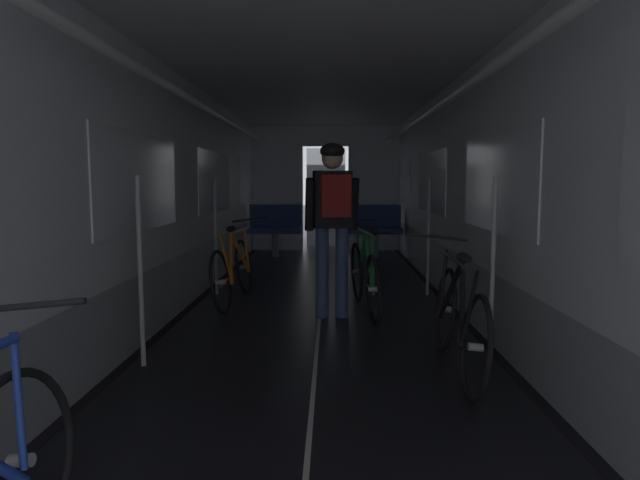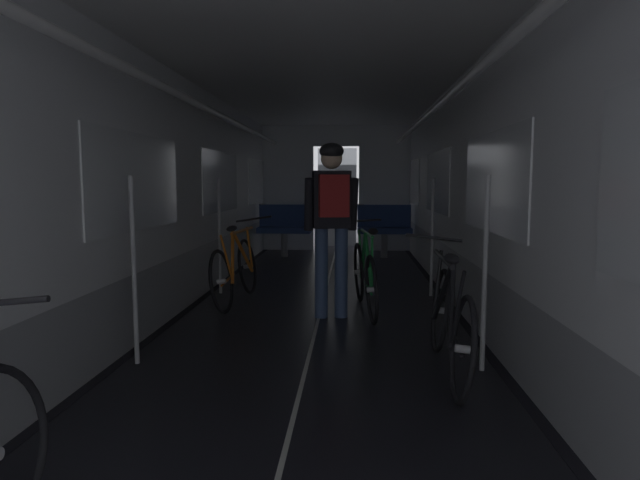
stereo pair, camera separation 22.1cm
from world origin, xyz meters
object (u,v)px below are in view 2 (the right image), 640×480
at_px(bench_seat_far_left, 285,225).
at_px(person_cyclist_aisle, 332,211).
at_px(bicycle_green_in_aisle, 365,276).
at_px(bicycle_black, 449,321).
at_px(bench_seat_far_right, 384,226).
at_px(bicycle_orange, 236,269).

xyz_separation_m(bench_seat_far_left, person_cyclist_aisle, (1.03, -4.50, 0.50)).
bearing_deg(bicycle_green_in_aisle, bicycle_black, -73.09).
distance_m(bench_seat_far_right, bicycle_orange, 4.31).
relative_size(bench_seat_far_left, bicycle_black, 0.58).
height_order(bench_seat_far_left, bicycle_green_in_aisle, bench_seat_far_left).
xyz_separation_m(bench_seat_far_right, bicycle_green_in_aisle, (-0.43, -4.24, -0.18)).
bearing_deg(bicycle_orange, bicycle_green_in_aisle, -14.11).
bearing_deg(bench_seat_far_right, bicycle_black, -88.87).
bearing_deg(bench_seat_far_right, person_cyclist_aisle, -99.70).
distance_m(bicycle_black, bicycle_orange, 2.95).
bearing_deg(bicycle_black, bicycle_green_in_aisle, 106.91).
distance_m(bench_seat_far_left, bicycle_green_in_aisle, 4.45).
xyz_separation_m(bicycle_orange, bicycle_green_in_aisle, (1.43, -0.36, 0.00)).
bearing_deg(bicycle_black, bench_seat_far_left, 107.59).
height_order(bench_seat_far_right, bicycle_black, bench_seat_far_right).
bearing_deg(person_cyclist_aisle, bicycle_orange, 150.23).
bearing_deg(bicycle_green_in_aisle, bench_seat_far_left, 107.88).
relative_size(bench_seat_far_left, person_cyclist_aisle, 0.57).
height_order(bench_seat_far_right, bicycle_green_in_aisle, bench_seat_far_right).
relative_size(bench_seat_far_right, bicycle_orange, 0.58).
relative_size(bicycle_orange, bicycle_green_in_aisle, 1.00).
bearing_deg(bicycle_orange, bench_seat_far_left, 89.01).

